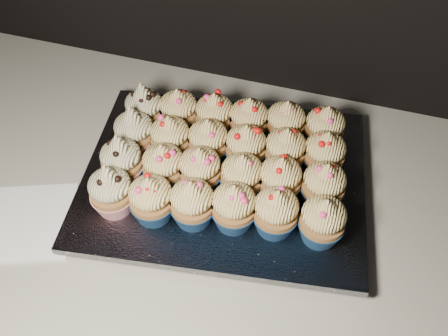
{
  "coord_description": "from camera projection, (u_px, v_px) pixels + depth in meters",
  "views": [
    {
      "loc": [
        0.02,
        1.27,
        1.53
      ],
      "look_at": [
        -0.12,
        1.73,
        0.95
      ],
      "focal_mm": 40.0,
      "sensor_mm": 36.0,
      "label": 1
    }
  ],
  "objects": [
    {
      "name": "cupcake_1",
      "position": [
        151.0,
        199.0,
        0.69
      ],
      "size": [
        0.06,
        0.06,
        0.08
      ],
      "color": "navy",
      "rests_on": "foil_lining"
    },
    {
      "name": "cupcake_17",
      "position": [
        324.0,
        154.0,
        0.74
      ],
      "size": [
        0.06,
        0.06,
        0.08
      ],
      "color": "navy",
      "rests_on": "foil_lining"
    },
    {
      "name": "cupcake_12",
      "position": [
        134.0,
        132.0,
        0.77
      ],
      "size": [
        0.06,
        0.06,
        0.1
      ],
      "color": "red",
      "rests_on": "foil_lining"
    },
    {
      "name": "cupcake_5",
      "position": [
        322.0,
        221.0,
        0.67
      ],
      "size": [
        0.06,
        0.06,
        0.08
      ],
      "color": "navy",
      "rests_on": "foil_lining"
    },
    {
      "name": "cupcake_11",
      "position": [
        323.0,
        186.0,
        0.7
      ],
      "size": [
        0.06,
        0.06,
        0.08
      ],
      "color": "navy",
      "rests_on": "foil_lining"
    },
    {
      "name": "cupcake_7",
      "position": [
        164.0,
        167.0,
        0.73
      ],
      "size": [
        0.06,
        0.06,
        0.08
      ],
      "color": "navy",
      "rests_on": "foil_lining"
    },
    {
      "name": "foil_lining",
      "position": [
        224.0,
        177.0,
        0.77
      ],
      "size": [
        0.47,
        0.39,
        0.01
      ],
      "primitive_type": "cube",
      "rotation": [
        0.0,
        0.0,
        0.14
      ],
      "color": "silver",
      "rests_on": "baking_tray"
    },
    {
      "name": "napkin",
      "position": [
        27.0,
        222.0,
        0.75
      ],
      "size": [
        0.18,
        0.18,
        0.0
      ],
      "primitive_type": "cube",
      "rotation": [
        0.0,
        0.0,
        0.36
      ],
      "color": "white",
      "rests_on": "worktop"
    },
    {
      "name": "baking_tray",
      "position": [
        224.0,
        184.0,
        0.78
      ],
      "size": [
        0.43,
        0.35,
        0.02
      ],
      "primitive_type": "cube",
      "rotation": [
        0.0,
        0.0,
        0.14
      ],
      "color": "black",
      "rests_on": "worktop"
    },
    {
      "name": "cupcake_22",
      "position": [
        285.0,
        123.0,
        0.79
      ],
      "size": [
        0.06,
        0.06,
        0.08
      ],
      "color": "navy",
      "rests_on": "foil_lining"
    },
    {
      "name": "cupcake_15",
      "position": [
        246.0,
        147.0,
        0.75
      ],
      "size": [
        0.06,
        0.06,
        0.08
      ],
      "color": "navy",
      "rests_on": "foil_lining"
    },
    {
      "name": "cupcake_16",
      "position": [
        285.0,
        151.0,
        0.75
      ],
      "size": [
        0.06,
        0.06,
        0.08
      ],
      "color": "navy",
      "rests_on": "foil_lining"
    },
    {
      "name": "cupcake_4",
      "position": [
        276.0,
        212.0,
        0.68
      ],
      "size": [
        0.06,
        0.06,
        0.08
      ],
      "color": "navy",
      "rests_on": "foil_lining"
    },
    {
      "name": "cupcake_20",
      "position": [
        215.0,
        115.0,
        0.8
      ],
      "size": [
        0.06,
        0.06,
        0.08
      ],
      "color": "navy",
      "rests_on": "foil_lining"
    },
    {
      "name": "cupcake_3",
      "position": [
        234.0,
        207.0,
        0.68
      ],
      "size": [
        0.06,
        0.06,
        0.08
      ],
      "color": "navy",
      "rests_on": "foil_lining"
    },
    {
      "name": "cupcake_10",
      "position": [
        280.0,
        180.0,
        0.71
      ],
      "size": [
        0.06,
        0.06,
        0.08
      ],
      "color": "navy",
      "rests_on": "foil_lining"
    },
    {
      "name": "cupcake_23",
      "position": [
        324.0,
        129.0,
        0.78
      ],
      "size": [
        0.06,
        0.06,
        0.08
      ],
      "color": "navy",
      "rests_on": "foil_lining"
    },
    {
      "name": "cupcake_14",
      "position": [
        208.0,
        141.0,
        0.76
      ],
      "size": [
        0.06,
        0.06,
        0.08
      ],
      "color": "navy",
      "rests_on": "foil_lining"
    },
    {
      "name": "cupcake_18",
      "position": [
        145.0,
        109.0,
        0.8
      ],
      "size": [
        0.06,
        0.06,
        0.1
      ],
      "color": "red",
      "rests_on": "foil_lining"
    },
    {
      "name": "cupcake_2",
      "position": [
        192.0,
        203.0,
        0.68
      ],
      "size": [
        0.06,
        0.06,
        0.08
      ],
      "color": "navy",
      "rests_on": "foil_lining"
    },
    {
      "name": "cupcake_13",
      "position": [
        170.0,
        139.0,
        0.76
      ],
      "size": [
        0.06,
        0.06,
        0.08
      ],
      "color": "navy",
      "rests_on": "foil_lining"
    },
    {
      "name": "cupcake_0",
      "position": [
        111.0,
        190.0,
        0.7
      ],
      "size": [
        0.06,
        0.06,
        0.1
      ],
      "color": "red",
      "rests_on": "foil_lining"
    },
    {
      "name": "cupcake_21",
      "position": [
        249.0,
        120.0,
        0.79
      ],
      "size": [
        0.06,
        0.06,
        0.08
      ],
      "color": "navy",
      "rests_on": "foil_lining"
    },
    {
      "name": "worktop",
      "position": [
        294.0,
        231.0,
        0.76
      ],
      "size": [
        2.44,
        0.64,
        0.04
      ],
      "primitive_type": "cube",
      "color": "beige",
      "rests_on": "cabinet"
    },
    {
      "name": "cupcake_9",
      "position": [
        242.0,
        177.0,
        0.72
      ],
      "size": [
        0.06,
        0.06,
        0.08
      ],
      "color": "navy",
      "rests_on": "foil_lining"
    },
    {
      "name": "cupcake_8",
      "position": [
        200.0,
        170.0,
        0.72
      ],
      "size": [
        0.06,
        0.06,
        0.08
      ],
      "color": "navy",
      "rests_on": "foil_lining"
    },
    {
      "name": "cupcake_19",
      "position": [
        179.0,
        111.0,
        0.8
      ],
      "size": [
        0.06,
        0.06,
        0.08
      ],
      "color": "navy",
      "rests_on": "foil_lining"
    },
    {
      "name": "cupcake_6",
      "position": [
        122.0,
        160.0,
        0.73
      ],
      "size": [
        0.06,
        0.06,
        0.1
      ],
      "color": "red",
      "rests_on": "foil_lining"
    }
  ]
}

